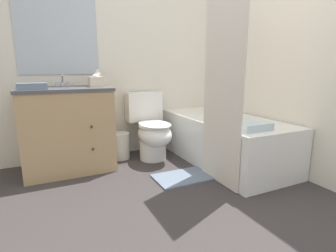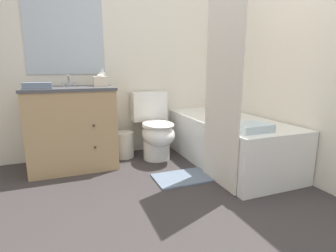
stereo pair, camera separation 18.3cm
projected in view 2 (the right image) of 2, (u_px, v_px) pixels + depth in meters
ground_plane at (201, 221)px, 1.80m from camera, size 14.00×14.00×0.00m
wall_back at (134, 49)px, 3.10m from camera, size 8.00×0.06×2.50m
wall_right at (269, 46)px, 2.74m from camera, size 0.05×2.71×2.50m
vanity_cabinet at (72, 127)px, 2.73m from camera, size 0.86×0.61×0.84m
sink_faucet at (69, 83)px, 2.80m from camera, size 0.14×0.12×0.12m
toilet at (155, 129)px, 3.00m from camera, size 0.42×0.68×0.75m
bathtub at (228, 140)px, 2.86m from camera, size 0.74×1.58×0.50m
shower_curtain at (223, 69)px, 2.16m from camera, size 0.02×0.53×2.02m
wastebasket at (124, 145)px, 3.06m from camera, size 0.23×0.23×0.30m
tissue_box at (100, 81)px, 2.72m from camera, size 0.14×0.14×0.13m
soap_dispenser at (102, 78)px, 2.81m from camera, size 0.06×0.06×0.17m
hand_towel_folded at (38, 86)px, 2.37m from camera, size 0.24×0.12×0.06m
bath_towel_folded at (251, 127)px, 2.24m from camera, size 0.30×0.26×0.06m
bath_mat at (183, 178)px, 2.49m from camera, size 0.54×0.35×0.02m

